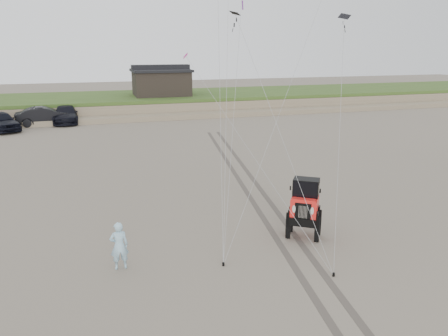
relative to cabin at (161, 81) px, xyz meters
The scene contains 11 objects.
ground 37.20m from the cabin, 93.09° to the right, with size 160.00×160.00×0.00m, color #6B6054.
dune_ridge 3.18m from the cabin, 165.96° to the left, with size 160.00×14.25×1.73m.
cabin is the anchor object (origin of this frame).
truck_a 17.53m from the cabin, 151.65° to the right, with size 2.00×4.98×1.70m, color black.
truck_b 13.65m from the cabin, 152.11° to the right, with size 1.79×5.13×1.69m, color black.
truck_c 11.72m from the cabin, 151.66° to the right, with size 2.25×5.54×1.61m, color black.
jeep 35.57m from the cabin, 90.38° to the right, with size 2.14×4.95×1.84m, color #FF2620, non-canonical shape.
man 36.75m from the cabin, 101.30° to the right, with size 0.60×0.39×1.65m, color #92C3E3.
stake_main 37.14m from the cabin, 95.99° to the right, with size 0.08×0.08×0.12m, color black.
stake_aux 38.63m from the cabin, 90.99° to the right, with size 0.08×0.08×0.12m, color black.
tire_tracks 29.18m from the cabin, 90.00° to the right, with size 5.22×29.74×0.01m.
Camera 1 is at (-5.70, -12.48, 7.17)m, focal length 35.00 mm.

